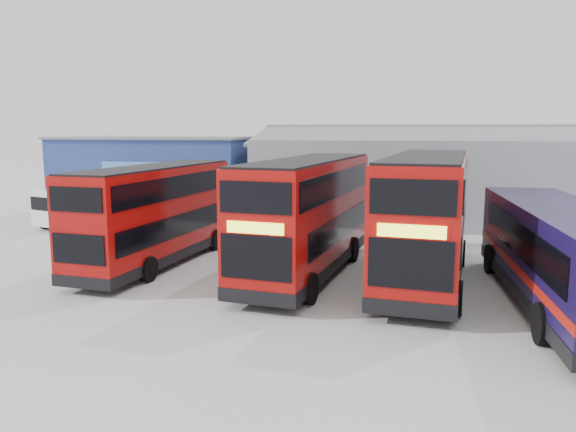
{
  "coord_description": "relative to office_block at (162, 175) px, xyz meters",
  "views": [
    {
      "loc": [
        1.55,
        -16.88,
        5.62
      ],
      "look_at": [
        -2.9,
        5.29,
        2.1
      ],
      "focal_mm": 35.0,
      "sensor_mm": 36.0,
      "label": 1
    }
  ],
  "objects": [
    {
      "name": "double_decker_left",
      "position": [
        5.66,
        -13.53,
        -0.53
      ],
      "size": [
        3.4,
        9.95,
        4.13
      ],
      "rotation": [
        0.0,
        0.0,
        3.03
      ],
      "color": "#9A0B08",
      "rests_on": "ground"
    },
    {
      "name": "office_block",
      "position": [
        0.0,
        0.0,
        0.0
      ],
      "size": [
        12.3,
        8.32,
        5.12
      ],
      "color": "navy",
      "rests_on": "ground"
    },
    {
      "name": "double_decker_centre",
      "position": [
        12.09,
        -13.78,
        -0.34
      ],
      "size": [
        3.96,
        10.84,
        4.49
      ],
      "rotation": [
        0.0,
        0.0,
        -0.14
      ],
      "color": "#9A0B08",
      "rests_on": "ground"
    },
    {
      "name": "double_decker_right",
      "position": [
        16.53,
        -13.82,
        -0.25
      ],
      "size": [
        3.92,
        11.28,
        4.68
      ],
      "rotation": [
        0.0,
        0.0,
        -0.12
      ],
      "color": "#9A0B08",
      "rests_on": "ground"
    },
    {
      "name": "single_decker_blue",
      "position": [
        20.53,
        -16.37,
        -0.98
      ],
      "size": [
        3.16,
        12.0,
        3.23
      ],
      "rotation": [
        0.0,
        0.0,
        3.17
      ],
      "color": "#100C36",
      "rests_on": "ground"
    },
    {
      "name": "ground_plane",
      "position": [
        14.0,
        -17.99,
        -2.58
      ],
      "size": [
        120.0,
        120.0,
        0.0
      ],
      "primitive_type": "plane",
      "color": "#ADADA7",
      "rests_on": "ground"
    },
    {
      "name": "panel_van",
      "position": [
        -2.61,
        -5.57,
        -1.31
      ],
      "size": [
        3.56,
        5.56,
        2.27
      ],
      "rotation": [
        0.0,
        0.0,
        -0.31
      ],
      "color": "white",
      "rests_on": "ground"
    },
    {
      "name": "maintenance_shed",
      "position": [
        22.0,
        2.01,
        0.02
      ],
      "size": [
        30.5,
        12.0,
        5.89
      ],
      "color": "gray",
      "rests_on": "ground"
    }
  ]
}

